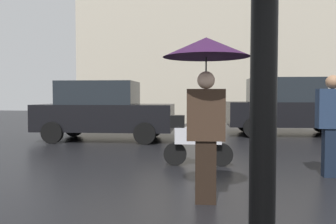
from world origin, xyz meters
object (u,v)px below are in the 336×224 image
at_px(parked_scooter, 196,138).
at_px(parked_car_right, 288,106).
at_px(pedestrian_with_bag, 333,120).
at_px(pedestrian_with_umbrella, 206,70).
at_px(parked_car_left, 104,110).

distance_m(parked_scooter, parked_car_right, 6.66).
relative_size(pedestrian_with_bag, parked_car_right, 0.40).
height_order(pedestrian_with_umbrella, pedestrian_with_bag, pedestrian_with_umbrella).
distance_m(pedestrian_with_umbrella, pedestrian_with_bag, 2.85).
xyz_separation_m(pedestrian_with_bag, parked_car_left, (-5.25, 4.62, -0.05)).
distance_m(pedestrian_with_umbrella, parked_car_left, 7.02).
distance_m(pedestrian_with_bag, parked_car_left, 6.99).
bearing_deg(parked_car_left, pedestrian_with_bag, -57.94).
xyz_separation_m(pedestrian_with_umbrella, pedestrian_with_bag, (2.20, 1.66, -0.73)).
xyz_separation_m(pedestrian_with_bag, parked_scooter, (-2.34, 0.76, -0.44)).
xyz_separation_m(pedestrian_with_umbrella, parked_scooter, (-0.14, 2.42, -1.17)).
height_order(parked_scooter, parked_car_left, parked_car_left).
bearing_deg(pedestrian_with_bag, pedestrian_with_umbrella, 169.70).
relative_size(parked_scooter, parked_car_right, 0.31).
bearing_deg(parked_car_left, pedestrian_with_umbrella, -80.68).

